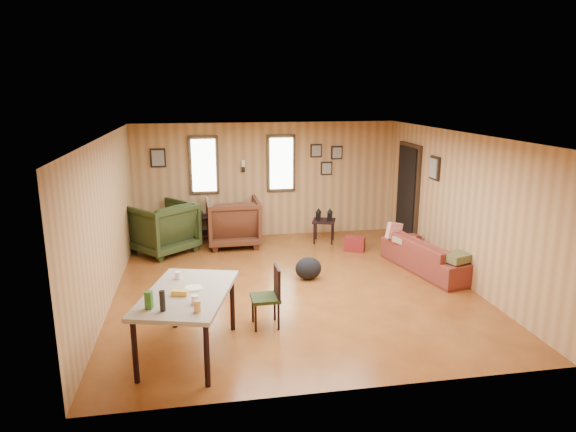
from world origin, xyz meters
name	(u,v)px	position (x,y,z in m)	size (l,w,h in m)	color
room	(300,208)	(0.17, 0.27, 1.21)	(5.54, 6.04, 2.44)	brown
sofa	(430,250)	(2.46, 0.29, 0.38)	(1.93, 0.56, 0.76)	maroon
recliner_brown	(233,220)	(-0.77, 2.37, 0.53)	(1.02, 0.96, 1.05)	#462315
recliner_green	(162,225)	(-2.13, 2.12, 0.54)	(1.04, 0.98, 1.07)	#253016
end_table	(206,223)	(-1.31, 2.86, 0.35)	(0.62, 0.60, 0.63)	black
side_table	(324,219)	(1.07, 2.27, 0.49)	(0.57, 0.57, 0.71)	black
cooler	(355,244)	(1.53, 1.60, 0.14)	(0.46, 0.41, 0.27)	maroon
backpack	(308,268)	(0.31, 0.23, 0.19)	(0.47, 0.38, 0.38)	black
sofa_pillows	(426,245)	(2.32, 0.15, 0.50)	(0.94, 1.69, 0.35)	brown
dining_table	(187,298)	(-1.60, -1.95, 0.71)	(1.29, 1.72, 1.01)	#9E9385
dining_chair	(270,293)	(-0.55, -1.36, 0.46)	(0.38, 0.38, 0.82)	#253016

